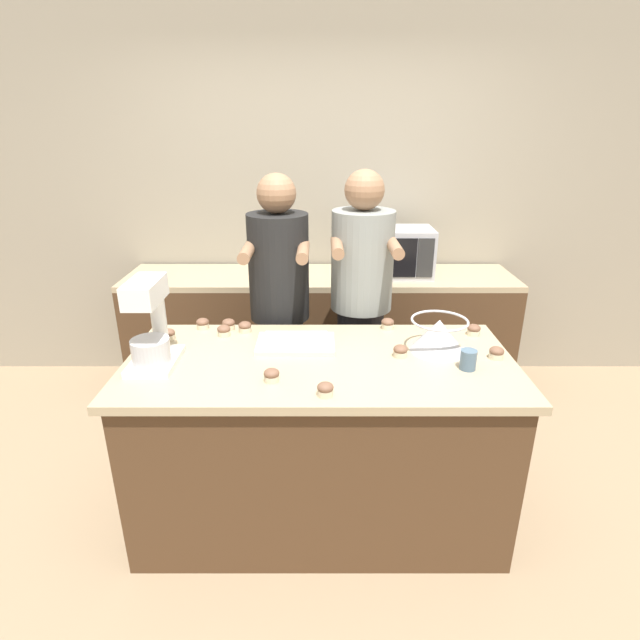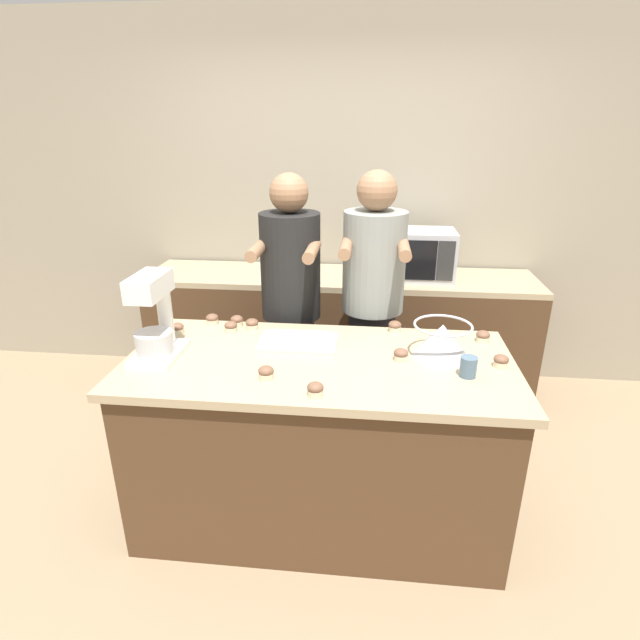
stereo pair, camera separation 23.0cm
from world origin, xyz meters
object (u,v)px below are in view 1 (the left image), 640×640
at_px(cupcake_7, 400,351).
at_px(person_left, 280,312).
at_px(cupcake_0, 203,324).
at_px(baking_tray, 296,343).
at_px(cupcake_6, 245,327).
at_px(cupcake_8, 228,324).
at_px(cupcake_9, 496,353).
at_px(cupcake_1, 224,331).
at_px(cupcake_4, 272,375).
at_px(drinking_glass, 468,360).
at_px(person_right, 361,311).
at_px(cupcake_10, 168,335).
at_px(microwave_oven, 393,252).
at_px(stand_mixer, 151,329).
at_px(cupcake_5, 474,330).
at_px(cupcake_2, 387,324).
at_px(mixing_bowl, 438,334).
at_px(cupcake_3, 325,389).

bearing_deg(cupcake_7, person_left, 134.23).
bearing_deg(cupcake_0, baking_tray, -23.86).
relative_size(cupcake_0, cupcake_6, 1.00).
distance_m(cupcake_8, cupcake_9, 1.36).
bearing_deg(cupcake_1, cupcake_4, -59.30).
xyz_separation_m(baking_tray, cupcake_1, (-0.38, 0.13, 0.01)).
height_order(drinking_glass, cupcake_0, drinking_glass).
xyz_separation_m(person_left, baking_tray, (0.12, -0.51, 0.03)).
height_order(person_left, cupcake_1, person_left).
relative_size(person_right, cupcake_10, 25.11).
bearing_deg(microwave_oven, cupcake_9, -77.37).
xyz_separation_m(person_left, person_right, (0.48, 0.00, 0.01)).
distance_m(stand_mixer, cupcake_1, 0.44).
distance_m(cupcake_4, cupcake_5, 1.12).
bearing_deg(microwave_oven, cupcake_5, -75.56).
height_order(person_right, cupcake_2, person_right).
xyz_separation_m(person_left, cupcake_7, (0.62, -0.63, 0.04)).
distance_m(cupcake_4, cupcake_8, 0.64).
xyz_separation_m(person_left, cupcake_5, (1.04, -0.37, 0.04)).
xyz_separation_m(mixing_bowl, cupcake_4, (-0.78, -0.31, -0.06)).
bearing_deg(cupcake_8, cupcake_9, -15.14).
distance_m(cupcake_2, cupcake_10, 1.14).
bearing_deg(cupcake_10, microwave_oven, 41.74).
xyz_separation_m(person_right, cupcake_6, (-0.64, -0.33, 0.03)).
height_order(stand_mixer, cupcake_3, stand_mixer).
bearing_deg(cupcake_0, cupcake_7, -18.94).
relative_size(drinking_glass, cupcake_4, 1.36).
bearing_deg(cupcake_7, person_right, 102.28).
xyz_separation_m(stand_mixer, baking_tray, (0.63, 0.20, -0.16)).
bearing_deg(cupcake_2, cupcake_10, -172.57).
bearing_deg(cupcake_2, drinking_glass, -57.70).
distance_m(cupcake_0, cupcake_1, 0.16).
distance_m(person_left, cupcake_1, 0.47).
height_order(stand_mixer, mixing_bowl, stand_mixer).
relative_size(mixing_bowl, cupcake_6, 4.04).
relative_size(cupcake_6, cupcake_10, 1.00).
xyz_separation_m(microwave_oven, cupcake_10, (-1.29, -1.15, -0.15)).
distance_m(cupcake_0, cupcake_10, 0.20).
height_order(drinking_glass, cupcake_3, drinking_glass).
bearing_deg(mixing_bowl, cupcake_0, 166.93).
distance_m(cupcake_2, cupcake_9, 0.59).
bearing_deg(cupcake_0, cupcake_1, -36.42).
bearing_deg(cupcake_2, cupcake_9, -38.25).
relative_size(cupcake_4, cupcake_8, 1.00).
xyz_separation_m(mixing_bowl, cupcake_9, (0.26, -0.09, -0.06)).
height_order(stand_mixer, cupcake_10, stand_mixer).
distance_m(baking_tray, cupcake_3, 0.50).
height_order(mixing_bowl, baking_tray, mixing_bowl).
xyz_separation_m(mixing_bowl, cupcake_2, (-0.21, 0.28, -0.06)).
distance_m(cupcake_0, cupcake_9, 1.50).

